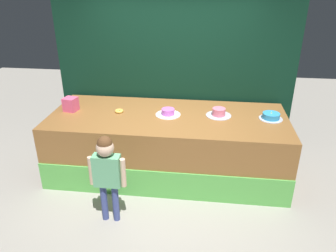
{
  "coord_description": "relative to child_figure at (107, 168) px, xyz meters",
  "views": [
    {
      "loc": [
        0.53,
        -3.58,
        2.76
      ],
      "look_at": [
        0.04,
        0.41,
        0.88
      ],
      "focal_mm": 35.14,
      "sensor_mm": 36.0,
      "label": 1
    }
  ],
  "objects": [
    {
      "name": "child_figure",
      "position": [
        0.0,
        0.0,
        0.0
      ],
      "size": [
        0.44,
        0.2,
        1.14
      ],
      "color": "#3F4C8C",
      "rests_on": "ground_plane"
    },
    {
      "name": "cake_right",
      "position": [
        1.99,
        1.23,
        0.22
      ],
      "size": [
        0.32,
        0.32,
        0.12
      ],
      "color": "silver",
      "rests_on": "stage_platform"
    },
    {
      "name": "stage_platform",
      "position": [
        0.56,
        1.17,
        -0.28
      ],
      "size": [
        3.37,
        1.38,
        0.91
      ],
      "color": "brown",
      "rests_on": "ground_plane"
    },
    {
      "name": "cake_center",
      "position": [
        1.27,
        1.26,
        0.22
      ],
      "size": [
        0.36,
        0.36,
        0.11
      ],
      "color": "silver",
      "rests_on": "stage_platform"
    },
    {
      "name": "pink_box",
      "position": [
        -0.88,
        1.19,
        0.28
      ],
      "size": [
        0.21,
        0.2,
        0.2
      ],
      "primitive_type": "cube",
      "rotation": [
        0.0,
        0.0,
        -0.21
      ],
      "color": "#EE5784",
      "rests_on": "stage_platform"
    },
    {
      "name": "cake_left",
      "position": [
        0.56,
        1.2,
        0.21
      ],
      "size": [
        0.36,
        0.36,
        0.09
      ],
      "color": "white",
      "rests_on": "stage_platform"
    },
    {
      "name": "donut",
      "position": [
        -0.16,
        1.21,
        0.2
      ],
      "size": [
        0.12,
        0.12,
        0.04
      ],
      "primitive_type": "torus",
      "color": "#F2BF4C",
      "rests_on": "stage_platform"
    },
    {
      "name": "curtain_backdrop",
      "position": [
        0.56,
        1.96,
        0.74
      ],
      "size": [
        3.73,
        0.08,
        2.95
      ],
      "primitive_type": "cube",
      "color": "black",
      "rests_on": "ground_plane"
    },
    {
      "name": "ground_plane",
      "position": [
        0.56,
        0.5,
        -0.74
      ],
      "size": [
        12.0,
        12.0,
        0.0
      ],
      "primitive_type": "plane",
      "color": "gray"
    }
  ]
}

